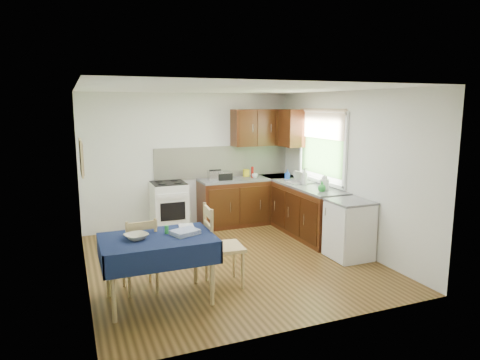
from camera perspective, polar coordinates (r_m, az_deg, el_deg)
name	(u,v)px	position (r m, az deg, el deg)	size (l,w,h in m)	color
floor	(230,261)	(6.45, -1.31, -10.70)	(4.20, 4.20, 0.00)	#432E12
ceiling	(230,89)	(6.04, -1.41, 12.07)	(4.00, 4.20, 0.02)	white
wall_back	(191,160)	(8.10, -6.61, 2.60)	(4.00, 0.02, 2.50)	silver
wall_front	(305,211)	(4.27, 8.68, -4.07)	(4.00, 0.02, 2.50)	silver
wall_left	(82,188)	(5.75, -20.37, -0.96)	(0.02, 4.20, 2.50)	white
wall_right	(346,170)	(7.07, 13.99, 1.31)	(0.02, 4.20, 2.50)	silver
base_cabinets	(275,206)	(7.95, 4.64, -3.51)	(1.90, 2.30, 0.86)	#381209
worktop_back	(248,179)	(8.22, 1.07, 0.16)	(1.90, 0.60, 0.04)	slate
worktop_right	(308,187)	(7.50, 9.11, -0.90)	(0.60, 1.70, 0.04)	slate
worktop_corner	(278,177)	(8.49, 5.11, 0.44)	(0.60, 0.60, 0.04)	slate
splashback	(223,162)	(8.29, -2.24, 2.48)	(2.70, 0.02, 0.60)	white
upper_cabinets	(271,128)	(8.31, 4.13, 6.98)	(1.20, 0.85, 0.70)	#381209
stove	(169,207)	(7.84, -9.44, -3.59)	(0.60, 0.61, 0.92)	white
window	(322,142)	(7.59, 10.83, 5.04)	(0.04, 1.48, 1.26)	#325924
fridge	(349,230)	(6.64, 14.37, -6.42)	(0.58, 0.60, 0.89)	white
corkboard	(81,157)	(5.99, -20.38, 2.84)	(0.04, 0.62, 0.47)	tan
dining_table	(158,246)	(5.08, -10.92, -8.60)	(1.29, 0.87, 0.78)	#0D1737
chair_far	(140,253)	(5.44, -13.19, -9.42)	(0.45, 0.45, 0.94)	tan
chair_near	(220,243)	(5.45, -2.71, -8.44)	(0.50, 0.50, 1.05)	tan
toaster	(215,175)	(7.93, -3.33, 0.62)	(0.27, 0.16, 0.21)	silver
sandwich_press	(224,176)	(8.00, -2.18, 0.60)	(0.27, 0.23, 0.16)	black
sauce_bottle	(252,172)	(8.18, 1.66, 1.03)	(0.05, 0.05, 0.22)	#AD150D
yellow_packet	(246,173)	(8.35, 0.83, 0.95)	(0.11, 0.07, 0.14)	yellow
dish_rack	(300,181)	(7.75, 7.98, -0.19)	(0.44, 0.34, 0.21)	#97979D
kettle	(324,184)	(7.11, 11.19, -0.49)	(0.15, 0.15, 0.25)	white
cup	(255,176)	(8.19, 1.97, 0.59)	(0.12, 0.12, 0.09)	white
soap_bottle_a	(304,177)	(7.55, 8.59, 0.46)	(0.11, 0.11, 0.29)	white
soap_bottle_b	(287,174)	(8.12, 6.34, 0.77)	(0.08, 0.08, 0.18)	blue
soap_bottle_c	(322,187)	(7.01, 10.86, -0.86)	(0.13, 0.13, 0.17)	green
plate_bowl	(136,237)	(5.01, -13.66, -7.33)	(0.25, 0.25, 0.06)	beige
book	(179,227)	(5.36, -8.13, -6.25)	(0.18, 0.25, 0.02)	white
spice_jar	(167,230)	(5.14, -9.76, -6.53)	(0.05, 0.05, 0.10)	green
tea_towel	(185,232)	(5.09, -7.34, -6.91)	(0.30, 0.23, 0.05)	navy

